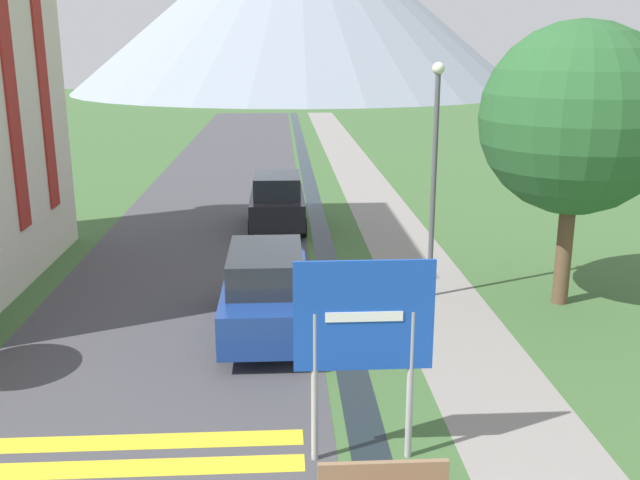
# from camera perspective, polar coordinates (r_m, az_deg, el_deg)

# --- Properties ---
(ground_plane) EXTENTS (160.00, 160.00, 0.00)m
(ground_plane) POSITION_cam_1_polar(r_m,az_deg,el_deg) (26.16, -2.99, 2.37)
(ground_plane) COLOR #3D6033
(road) EXTENTS (6.40, 60.00, 0.01)m
(road) POSITION_cam_1_polar(r_m,az_deg,el_deg) (36.06, -7.08, 5.84)
(road) COLOR #424247
(road) RESTS_ON ground_plane
(footpath) EXTENTS (2.20, 60.00, 0.01)m
(footpath) POSITION_cam_1_polar(r_m,az_deg,el_deg) (36.16, 2.66, 5.96)
(footpath) COLOR gray
(footpath) RESTS_ON ground_plane
(drainage_channel) EXTENTS (0.60, 60.00, 0.00)m
(drainage_channel) POSITION_cam_1_polar(r_m,az_deg,el_deg) (36.00, -1.16, 5.93)
(drainage_channel) COLOR black
(drainage_channel) RESTS_ON ground_plane
(crosswalk_marking) EXTENTS (5.44, 1.84, 0.01)m
(crosswalk_marking) POSITION_cam_1_polar(r_m,az_deg,el_deg) (11.02, -16.18, -17.16)
(crosswalk_marking) COLOR yellow
(crosswalk_marking) RESTS_ON ground_plane
(road_sign) EXTENTS (1.95, 0.11, 3.02)m
(road_sign) POSITION_cam_1_polar(r_m,az_deg,el_deg) (9.97, 3.51, -7.36)
(road_sign) COLOR #9E9EA3
(road_sign) RESTS_ON ground_plane
(parked_car_near) EXTENTS (1.84, 4.47, 1.82)m
(parked_car_near) POSITION_cam_1_polar(r_m,az_deg,el_deg) (14.88, -4.32, -4.01)
(parked_car_near) COLOR navy
(parked_car_near) RESTS_ON ground_plane
(parked_car_far) EXTENTS (1.83, 3.87, 1.82)m
(parked_car_far) POSITION_cam_1_polar(r_m,az_deg,el_deg) (23.38, -3.44, 3.10)
(parked_car_far) COLOR black
(parked_car_far) RESTS_ON ground_plane
(streetlamp) EXTENTS (0.28, 0.28, 5.48)m
(streetlamp) POSITION_cam_1_polar(r_m,az_deg,el_deg) (16.61, 9.15, 6.10)
(streetlamp) COLOR #515156
(streetlamp) RESTS_ON ground_plane
(tree_by_path) EXTENTS (4.23, 4.23, 6.39)m
(tree_by_path) POSITION_cam_1_polar(r_m,az_deg,el_deg) (16.79, 19.82, 9.08)
(tree_by_path) COLOR brown
(tree_by_path) RESTS_ON ground_plane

